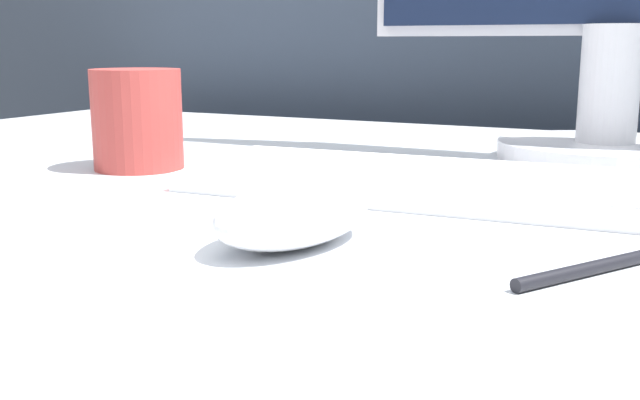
% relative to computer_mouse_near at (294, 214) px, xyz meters
% --- Properties ---
extents(partition_panel, '(5.00, 0.03, 1.17)m').
position_rel_computer_mouse_near_xyz_m(partition_panel, '(-0.02, 0.86, -0.14)').
color(partition_panel, '#333D4C').
rests_on(partition_panel, ground_plane).
extents(computer_mouse_near, '(0.10, 0.14, 0.04)m').
position_rel_computer_mouse_near_xyz_m(computer_mouse_near, '(0.00, 0.00, 0.00)').
color(computer_mouse_near, white).
rests_on(computer_mouse_near, desk).
extents(keyboard, '(0.41, 0.16, 0.02)m').
position_rel_computer_mouse_near_xyz_m(keyboard, '(0.02, 0.19, -0.01)').
color(keyboard, white).
rests_on(keyboard, desk).
extents(mug, '(0.09, 0.09, 0.10)m').
position_rel_computer_mouse_near_xyz_m(mug, '(-0.28, 0.19, 0.03)').
color(mug, '#A33833').
rests_on(mug, desk).
extents(pen, '(0.08, 0.12, 0.01)m').
position_rel_computer_mouse_near_xyz_m(pen, '(0.18, 0.02, -0.02)').
color(pen, black).
rests_on(pen, desk).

